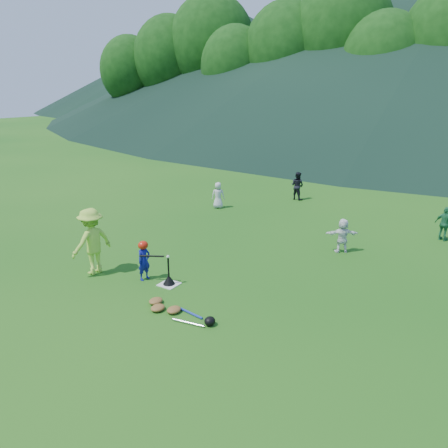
# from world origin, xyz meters

# --- Properties ---
(ground) EXTENTS (120.00, 120.00, 0.00)m
(ground) POSITION_xyz_m (0.00, 0.00, 0.00)
(ground) COLOR #195513
(ground) RESTS_ON ground
(home_plate) EXTENTS (0.45, 0.45, 0.02)m
(home_plate) POSITION_xyz_m (0.00, 0.00, 0.01)
(home_plate) COLOR silver
(home_plate) RESTS_ON ground
(baseball) EXTENTS (0.08, 0.08, 0.08)m
(baseball) POSITION_xyz_m (0.00, 0.00, 0.74)
(baseball) COLOR white
(baseball) RESTS_ON batting_tee
(batter_child) EXTENTS (0.29, 0.39, 0.99)m
(batter_child) POSITION_xyz_m (-0.72, -0.08, 0.50)
(batter_child) COLOR navy
(batter_child) RESTS_ON ground
(adult_coach) EXTENTS (0.77, 1.19, 1.74)m
(adult_coach) POSITION_xyz_m (-2.10, -0.49, 0.87)
(adult_coach) COLOR #AEE242
(adult_coach) RESTS_ON ground
(fielder_a) EXTENTS (0.61, 0.53, 1.05)m
(fielder_a) POSITION_xyz_m (-2.90, 6.59, 0.52)
(fielder_a) COLOR silver
(fielder_a) RESTS_ON ground
(fielder_b) EXTENTS (0.65, 0.54, 1.20)m
(fielder_b) POSITION_xyz_m (-0.82, 9.59, 0.60)
(fielder_b) COLOR black
(fielder_b) RESTS_ON ground
(fielder_c) EXTENTS (0.69, 0.48, 1.09)m
(fielder_c) POSITION_xyz_m (5.21, 7.19, 0.54)
(fielder_c) COLOR #237444
(fielder_c) RESTS_ON ground
(fielder_d) EXTENTS (0.96, 0.77, 1.02)m
(fielder_d) POSITION_xyz_m (2.84, 4.47, 0.51)
(fielder_d) COLOR white
(fielder_d) RESTS_ON ground
(batting_tee) EXTENTS (0.30, 0.30, 0.68)m
(batting_tee) POSITION_xyz_m (0.00, 0.00, 0.13)
(batting_tee) COLOR black
(batting_tee) RESTS_ON home_plate
(batter_gear) EXTENTS (0.71, 0.31, 0.35)m
(batter_gear) POSITION_xyz_m (-0.70, -0.08, 0.90)
(batter_gear) COLOR red
(batter_gear) RESTS_ON ground
(equipment_pile) EXTENTS (1.80, 0.57, 0.19)m
(equipment_pile) POSITION_xyz_m (0.98, -1.03, 0.07)
(equipment_pile) COLOR olive
(equipment_pile) RESTS_ON ground
(outfield_fence) EXTENTS (70.07, 0.08, 1.33)m
(outfield_fence) POSITION_xyz_m (0.00, 28.00, 0.70)
(outfield_fence) COLOR gray
(outfield_fence) RESTS_ON ground
(tree_line) EXTENTS (70.04, 11.40, 14.82)m
(tree_line) POSITION_xyz_m (0.20, 33.83, 8.21)
(tree_line) COLOR #382314
(tree_line) RESTS_ON ground
(distant_hills) EXTENTS (155.00, 140.00, 32.00)m
(distant_hills) POSITION_xyz_m (-7.63, 81.81, 14.98)
(distant_hills) COLOR black
(distant_hills) RESTS_ON ground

